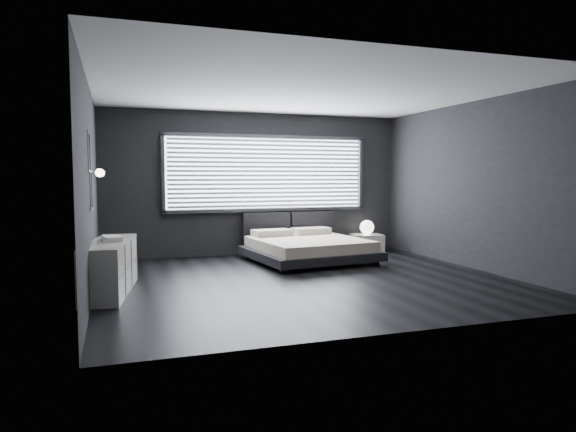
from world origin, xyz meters
name	(u,v)px	position (x,y,z in m)	size (l,w,h in m)	color
room	(306,187)	(0.00, 0.00, 1.40)	(6.04, 6.00, 2.80)	black
window	(268,173)	(0.20, 2.70, 1.61)	(4.14, 0.09, 1.52)	white
headboard	(290,225)	(0.65, 2.64, 0.57)	(1.96, 0.16, 0.52)	black
sconce_near	(99,173)	(-2.88, 0.05, 1.60)	(0.18, 0.11, 0.11)	silver
sconce_far	(100,173)	(-2.88, 0.65, 1.60)	(0.18, 0.11, 0.11)	silver
wall_art_upper	(89,151)	(-2.98, -0.55, 1.85)	(0.01, 0.48, 0.48)	#47474C
wall_art_lower	(91,190)	(-2.98, -0.30, 1.38)	(0.01, 0.48, 0.48)	#47474C
bed	(308,248)	(0.64, 1.59, 0.25)	(2.29, 2.21, 0.53)	black
nightstand	(367,243)	(2.22, 2.32, 0.18)	(0.61, 0.51, 0.36)	white
orb_lamp	(367,227)	(2.23, 2.36, 0.50)	(0.29, 0.29, 0.29)	white
dresser	(110,267)	(-2.78, 0.03, 0.35)	(0.76, 1.79, 0.70)	white
book_stack	(112,239)	(-2.75, 0.02, 0.73)	(0.30, 0.37, 0.07)	white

